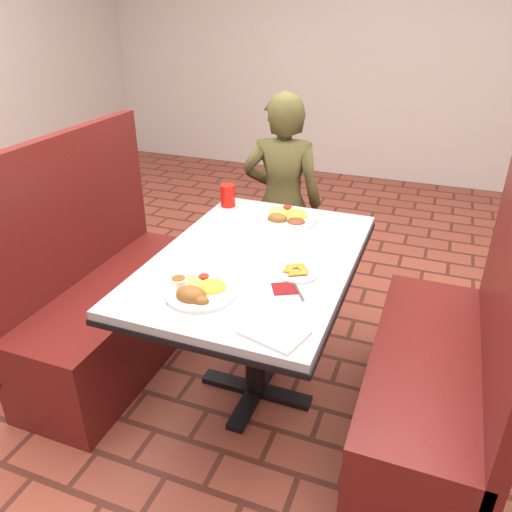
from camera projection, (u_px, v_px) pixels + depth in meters
name	position (u px, v px, depth m)	size (l,w,h in m)	color
dining_table	(256.00, 276.00, 2.14)	(0.81, 1.21, 0.75)	#A8AAAC
booth_bench_left	(110.00, 303.00, 2.54)	(0.47, 1.20, 1.17)	maroon
booth_bench_right	(438.00, 379.00, 2.04)	(0.47, 1.20, 1.17)	maroon
diner_person	(282.00, 203.00, 2.93)	(0.47, 0.31, 1.28)	brown
near_dinner_plate	(199.00, 288.00, 1.81)	(0.26, 0.26, 0.08)	white
far_dinner_plate	(287.00, 215.00, 2.43)	(0.29, 0.29, 0.07)	white
plantain_plate	(297.00, 271.00, 1.96)	(0.17, 0.17, 0.03)	white
maroon_napkin	(284.00, 288.00, 1.86)	(0.09, 0.09, 0.00)	maroon
spoon_utensil	(299.00, 293.00, 1.83)	(0.01, 0.12, 0.00)	silver
red_tumbler	(228.00, 196.00, 2.58)	(0.08, 0.08, 0.11)	red
paper_napkin	(274.00, 332.00, 1.61)	(0.20, 0.15, 0.01)	white
knife_utensil	(203.00, 294.00, 1.81)	(0.01, 0.17, 0.00)	silver
fork_utensil	(183.00, 295.00, 1.80)	(0.01, 0.15, 0.00)	silver
lettuce_shreds	(270.00, 251.00, 2.13)	(0.28, 0.32, 0.00)	#98C64F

